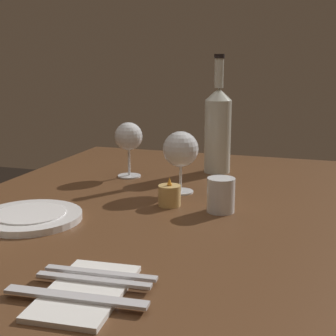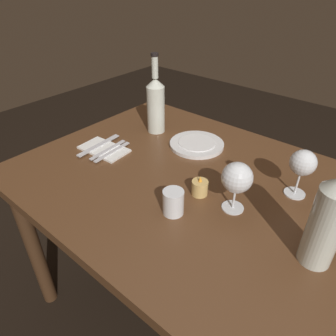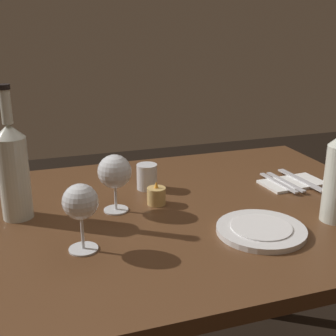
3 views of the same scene
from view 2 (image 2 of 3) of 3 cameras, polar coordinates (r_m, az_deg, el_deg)
name	(u,v)px [view 2 (image 2 of 3)]	position (r m, az deg, el deg)	size (l,w,h in m)	color
ground_plane	(194,313)	(1.58, 4.82, -25.26)	(6.00, 6.00, 0.00)	black
dining_table	(203,206)	(1.08, 6.43, -6.98)	(1.30, 0.90, 0.74)	#56351E
wine_glass_left	(303,164)	(1.00, 23.68, 0.68)	(0.08, 0.08, 0.16)	white
wine_glass_right	(237,178)	(0.88, 12.66, -1.88)	(0.09, 0.09, 0.16)	white
wine_bottle	(328,220)	(0.78, 27.49, -8.48)	(0.08, 0.08, 0.34)	silver
wine_bottle_second	(156,104)	(1.31, -2.29, 11.80)	(0.07, 0.07, 0.33)	silver
water_tumbler	(173,203)	(0.89, 0.99, -6.56)	(0.06, 0.06, 0.08)	white
votive_candle	(200,188)	(0.97, 5.89, -3.70)	(0.05, 0.05, 0.07)	#DBB266
dinner_plate	(197,144)	(1.24, 5.33, 4.43)	(0.22, 0.22, 0.02)	white
folded_napkin	(104,149)	(1.23, -11.78, 3.45)	(0.20, 0.12, 0.01)	white
fork_inner	(108,150)	(1.21, -11.06, 3.34)	(0.03, 0.18, 0.00)	silver
fork_outer	(112,152)	(1.19, -10.28, 2.96)	(0.03, 0.18, 0.00)	silver
table_knife	(99,145)	(1.25, -12.69, 4.14)	(0.04, 0.21, 0.00)	silver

